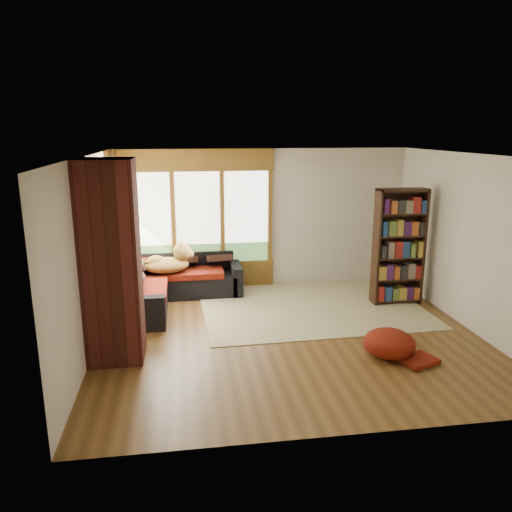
{
  "coord_description": "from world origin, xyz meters",
  "views": [
    {
      "loc": [
        -1.49,
        -6.66,
        2.94
      ],
      "look_at": [
        -0.33,
        1.06,
        0.95
      ],
      "focal_mm": 35.0,
      "sensor_mm": 36.0,
      "label": 1
    }
  ],
  "objects_px": {
    "bookshelf": "(399,247)",
    "brick_chimney": "(111,262)",
    "dog_tan": "(170,257)",
    "area_rug": "(310,306)",
    "sectional_sofa": "(157,287)",
    "dog_brindle": "(127,267)",
    "pouf": "(389,342)"
  },
  "relations": [
    {
      "from": "sectional_sofa",
      "to": "dog_brindle",
      "type": "height_order",
      "value": "dog_brindle"
    },
    {
      "from": "sectional_sofa",
      "to": "bookshelf",
      "type": "xyz_separation_m",
      "value": [
        4.09,
        -0.57,
        0.69
      ]
    },
    {
      "from": "brick_chimney",
      "to": "area_rug",
      "type": "relative_size",
      "value": 0.71
    },
    {
      "from": "area_rug",
      "to": "pouf",
      "type": "height_order",
      "value": "pouf"
    },
    {
      "from": "bookshelf",
      "to": "pouf",
      "type": "height_order",
      "value": "bookshelf"
    },
    {
      "from": "area_rug",
      "to": "dog_brindle",
      "type": "distance_m",
      "value": 3.13
    },
    {
      "from": "sectional_sofa",
      "to": "bookshelf",
      "type": "height_order",
      "value": "bookshelf"
    },
    {
      "from": "pouf",
      "to": "dog_brindle",
      "type": "relative_size",
      "value": 0.72
    },
    {
      "from": "pouf",
      "to": "dog_brindle",
      "type": "xyz_separation_m",
      "value": [
        -3.56,
        2.22,
        0.57
      ]
    },
    {
      "from": "brick_chimney",
      "to": "area_rug",
      "type": "height_order",
      "value": "brick_chimney"
    },
    {
      "from": "brick_chimney",
      "to": "dog_tan",
      "type": "xyz_separation_m",
      "value": [
        0.67,
        2.29,
        -0.53
      ]
    },
    {
      "from": "bookshelf",
      "to": "pouf",
      "type": "distance_m",
      "value": 2.37
    },
    {
      "from": "area_rug",
      "to": "bookshelf",
      "type": "relative_size",
      "value": 1.85
    },
    {
      "from": "sectional_sofa",
      "to": "bookshelf",
      "type": "bearing_deg",
      "value": -10.44
    },
    {
      "from": "sectional_sofa",
      "to": "dog_tan",
      "type": "distance_m",
      "value": 0.57
    },
    {
      "from": "pouf",
      "to": "dog_brindle",
      "type": "distance_m",
      "value": 4.24
    },
    {
      "from": "area_rug",
      "to": "dog_tan",
      "type": "height_order",
      "value": "dog_tan"
    },
    {
      "from": "sectional_sofa",
      "to": "dog_brindle",
      "type": "distance_m",
      "value": 0.74
    },
    {
      "from": "brick_chimney",
      "to": "sectional_sofa",
      "type": "bearing_deg",
      "value": 77.71
    },
    {
      "from": "sectional_sofa",
      "to": "area_rug",
      "type": "bearing_deg",
      "value": -13.98
    },
    {
      "from": "area_rug",
      "to": "dog_tan",
      "type": "xyz_separation_m",
      "value": [
        -2.36,
        0.77,
        0.76
      ]
    },
    {
      "from": "dog_tan",
      "to": "dog_brindle",
      "type": "height_order",
      "value": "dog_brindle"
    },
    {
      "from": "bookshelf",
      "to": "dog_tan",
      "type": "relative_size",
      "value": 2.24
    },
    {
      "from": "brick_chimney",
      "to": "bookshelf",
      "type": "relative_size",
      "value": 1.31
    },
    {
      "from": "pouf",
      "to": "area_rug",
      "type": "bearing_deg",
      "value": 104.61
    },
    {
      "from": "dog_tan",
      "to": "area_rug",
      "type": "bearing_deg",
      "value": -23.54
    },
    {
      "from": "pouf",
      "to": "dog_brindle",
      "type": "height_order",
      "value": "dog_brindle"
    },
    {
      "from": "sectional_sofa",
      "to": "pouf",
      "type": "bearing_deg",
      "value": -42.08
    },
    {
      "from": "area_rug",
      "to": "dog_brindle",
      "type": "bearing_deg",
      "value": 176.84
    },
    {
      "from": "area_rug",
      "to": "bookshelf",
      "type": "xyz_separation_m",
      "value": [
        1.51,
        -0.04,
        0.99
      ]
    },
    {
      "from": "bookshelf",
      "to": "brick_chimney",
      "type": "bearing_deg",
      "value": -161.95
    },
    {
      "from": "bookshelf",
      "to": "dog_brindle",
      "type": "xyz_separation_m",
      "value": [
        -4.54,
        0.21,
        -0.22
      ]
    }
  ]
}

